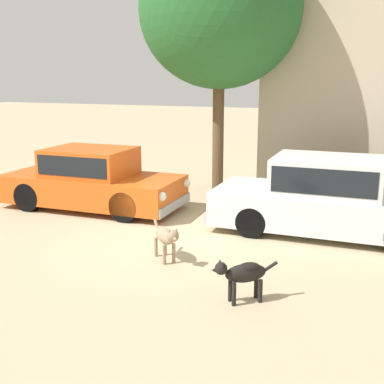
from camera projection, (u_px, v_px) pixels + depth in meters
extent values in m
plane|color=tan|center=(169.00, 237.00, 9.57)|extent=(80.00, 80.00, 0.00)
cube|color=#D15619|center=(93.00, 188.00, 11.63)|extent=(4.22, 1.86, 0.64)
cube|color=#D15619|center=(90.00, 162.00, 11.50)|extent=(1.96, 1.56, 0.63)
cube|color=black|center=(90.00, 161.00, 11.50)|extent=(1.81, 1.58, 0.44)
cube|color=#999BA0|center=(174.00, 205.00, 10.97)|extent=(0.16, 1.73, 0.20)
cube|color=#999BA0|center=(22.00, 190.00, 12.39)|extent=(0.16, 1.73, 0.20)
sphere|color=silver|center=(186.00, 183.00, 11.52)|extent=(0.20, 0.20, 0.20)
sphere|color=silver|center=(162.00, 197.00, 10.24)|extent=(0.20, 0.20, 0.20)
cube|color=red|center=(40.00, 170.00, 13.00)|extent=(0.04, 0.18, 0.18)
cylinder|color=black|center=(155.00, 191.00, 11.95)|extent=(0.67, 0.21, 0.67)
cylinder|color=black|center=(124.00, 207.00, 10.52)|extent=(0.67, 0.21, 0.67)
cylinder|color=black|center=(67.00, 184.00, 12.81)|extent=(0.67, 0.21, 0.67)
cylinder|color=black|center=(28.00, 197.00, 11.38)|extent=(0.67, 0.21, 0.67)
cube|color=silver|center=(328.00, 209.00, 9.74)|extent=(4.50, 1.85, 0.68)
cube|color=silver|center=(328.00, 175.00, 9.59)|extent=(2.08, 1.57, 0.70)
cube|color=black|center=(328.00, 174.00, 9.59)|extent=(1.91, 1.60, 0.49)
cube|color=#999BA0|center=(221.00, 210.00, 10.57)|extent=(0.14, 1.77, 0.20)
cube|color=red|center=(232.00, 184.00, 11.18)|extent=(0.04, 0.18, 0.18)
cube|color=red|center=(209.00, 200.00, 9.77)|extent=(0.04, 0.18, 0.18)
cylinder|color=black|center=(269.00, 203.00, 10.98)|extent=(0.61, 0.21, 0.60)
cylinder|color=black|center=(251.00, 222.00, 9.52)|extent=(0.61, 0.21, 0.60)
cylinder|color=#997F60|center=(174.00, 253.00, 8.22)|extent=(0.06, 0.06, 0.34)
cylinder|color=#997F60|center=(164.00, 255.00, 8.16)|extent=(0.06, 0.06, 0.34)
cylinder|color=#997F60|center=(165.00, 246.00, 8.60)|extent=(0.06, 0.06, 0.34)
cylinder|color=#997F60|center=(156.00, 247.00, 8.53)|extent=(0.06, 0.06, 0.34)
ellipsoid|color=#997F60|center=(164.00, 236.00, 8.32)|extent=(0.62, 0.61, 0.25)
sphere|color=#997F60|center=(173.00, 236.00, 7.94)|extent=(0.20, 0.20, 0.20)
cone|color=#997F60|center=(175.00, 239.00, 7.85)|extent=(0.16, 0.16, 0.11)
cone|color=#997F60|center=(176.00, 230.00, 7.95)|extent=(0.10, 0.10, 0.09)
cone|color=#997F60|center=(169.00, 231.00, 7.90)|extent=(0.10, 0.10, 0.09)
cylinder|color=#997F60|center=(157.00, 225.00, 8.66)|extent=(0.18, 0.18, 0.18)
cylinder|color=black|center=(234.00, 294.00, 6.68)|extent=(0.06, 0.06, 0.33)
cylinder|color=black|center=(230.00, 290.00, 6.83)|extent=(0.06, 0.06, 0.33)
cylinder|color=black|center=(260.00, 291.00, 6.79)|extent=(0.06, 0.06, 0.33)
cylinder|color=black|center=(256.00, 287.00, 6.93)|extent=(0.06, 0.06, 0.33)
ellipsoid|color=black|center=(246.00, 273.00, 6.75)|extent=(0.60, 0.52, 0.27)
ellipsoid|color=black|center=(249.00, 268.00, 6.74)|extent=(0.38, 0.35, 0.15)
sphere|color=black|center=(221.00, 268.00, 6.63)|extent=(0.18, 0.18, 0.18)
cone|color=black|center=(215.00, 270.00, 6.61)|extent=(0.14, 0.14, 0.10)
cone|color=black|center=(222.00, 264.00, 6.56)|extent=(0.09, 0.09, 0.08)
cone|color=black|center=(220.00, 262.00, 6.66)|extent=(0.09, 0.09, 0.08)
cylinder|color=black|center=(271.00, 266.00, 6.83)|extent=(0.19, 0.16, 0.14)
cylinder|color=brown|center=(218.00, 140.00, 11.89)|extent=(0.27, 0.27, 3.14)
ellipsoid|color=#235B28|center=(220.00, 9.00, 11.20)|extent=(3.78, 3.40, 3.59)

